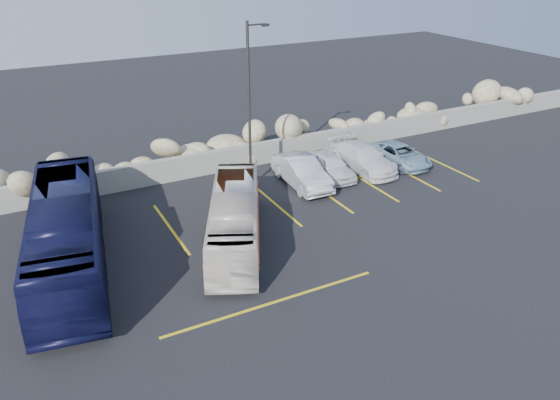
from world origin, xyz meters
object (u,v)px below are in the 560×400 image
tour_coach (67,234)px  car_a (331,166)px  car_b (302,172)px  vintage_bus (235,219)px  car_c (363,158)px  lamppost (250,102)px  car_d (400,155)px

tour_coach → car_a: bearing=21.1°
car_a → car_b: (-1.88, -0.23, 0.10)m
vintage_bus → car_c: 10.12m
lamppost → car_c: lamppost is taller
lamppost → car_c: 7.21m
car_a → tour_coach: bearing=-164.8°
tour_coach → car_c: 15.72m
lamppost → car_a: (4.11, -0.89, -3.69)m
car_d → car_c: bearing=170.4°
lamppost → tour_coach: bearing=-158.0°
tour_coach → car_d: size_ratio=2.60×
lamppost → car_b: (2.24, -1.13, -3.58)m
car_d → lamppost: bearing=170.9°
lamppost → car_d: lamppost is taller
lamppost → car_b: size_ratio=1.84×
lamppost → tour_coach: (-9.26, -3.74, -2.86)m
vintage_bus → car_c: (9.24, 4.11, -0.43)m
lamppost → car_a: 5.59m
car_b → car_d: car_b is taller
vintage_bus → car_b: size_ratio=1.83×
car_c → car_d: bearing=-9.7°
car_a → vintage_bus: bearing=-147.3°
car_a → car_d: bearing=-0.6°
vintage_bus → car_a: bearing=54.7°
tour_coach → car_d: (17.69, 2.57, -0.88)m
lamppost → car_d: size_ratio=2.02×
car_b → vintage_bus: bearing=-141.3°
vintage_bus → lamppost: bearing=83.5°
car_a → car_d: 4.32m
tour_coach → car_c: size_ratio=2.22×
car_a → car_c: (2.06, 0.05, 0.06)m
lamppost → vintage_bus: size_ratio=1.01×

